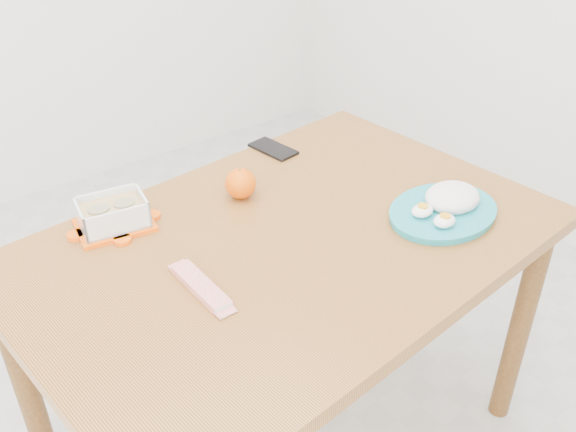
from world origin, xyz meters
TOP-DOWN VIEW (x-y plane):
  - dining_table at (0.17, -0.15)m, footprint 1.34×0.96m
  - food_container at (-0.14, 0.14)m, footprint 0.20×0.16m
  - orange_fruit at (0.18, 0.07)m, footprint 0.08×0.08m
  - rice_plate at (0.54, -0.30)m, footprint 0.31×0.31m
  - candy_bar at (-0.10, -0.19)m, footprint 0.05×0.18m
  - smartphone at (0.40, 0.24)m, footprint 0.09×0.15m

SIDE VIEW (x-z plane):
  - dining_table at x=0.17m, z-range 0.28..1.03m
  - smartphone at x=0.40m, z-range 0.75..0.76m
  - candy_bar at x=-0.10m, z-range 0.75..0.77m
  - rice_plate at x=0.54m, z-range 0.74..0.82m
  - food_container at x=-0.14m, z-range 0.75..0.82m
  - orange_fruit at x=0.18m, z-range 0.75..0.83m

